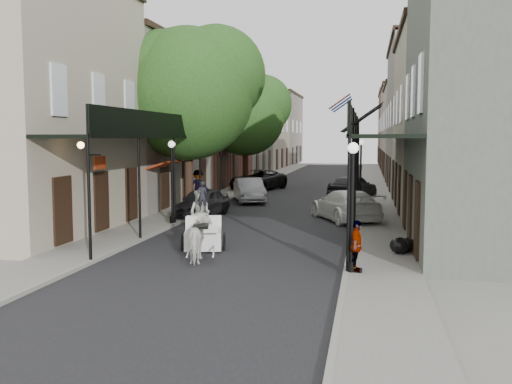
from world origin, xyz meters
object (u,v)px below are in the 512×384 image
at_px(pedestrian_sidewalk_right, 356,246).
at_px(car_right_near, 345,205).
at_px(lamppost_left, 172,180).
at_px(horse, 201,238).
at_px(pedestrian_sidewalk_left, 198,186).
at_px(carriage, 204,221).
at_px(car_left_far, 258,180).
at_px(lamppost_right_near, 352,205).
at_px(car_left_mid, 249,190).
at_px(tree_near, 196,88).
at_px(car_left_near, 202,202).
at_px(tree_far, 250,113).
at_px(pedestrian_walking, 200,214).
at_px(lamppost_right_far, 361,168).
at_px(car_right_far, 353,186).

distance_m(pedestrian_sidewalk_right, car_right_near, 11.02).
relative_size(lamppost_left, horse, 2.10).
xyz_separation_m(horse, pedestrian_sidewalk_left, (-4.73, 15.30, 0.34)).
height_order(carriage, pedestrian_sidewalk_left, carriage).
distance_m(pedestrian_sidewalk_left, car_left_far, 9.87).
bearing_deg(lamppost_right_near, car_left_mid, 110.59).
bearing_deg(tree_near, car_left_near, -63.10).
distance_m(horse, car_left_near, 10.41).
bearing_deg(car_left_mid, carriage, -103.88).
height_order(pedestrian_sidewalk_right, car_left_mid, pedestrian_sidewalk_right).
xyz_separation_m(pedestrian_sidewalk_right, car_left_far, (-7.83, 26.00, -0.09)).
xyz_separation_m(tree_far, pedestrian_walking, (2.25, -20.90, -4.89)).
xyz_separation_m(pedestrian_sidewalk_left, car_left_far, (1.82, 9.70, -0.31)).
height_order(lamppost_right_far, car_left_far, lamppost_right_far).
relative_size(carriage, pedestrian_sidewalk_right, 1.67).
xyz_separation_m(car_right_near, car_right_far, (0.09, 10.30, 0.04)).
xyz_separation_m(tree_far, lamppost_left, (0.15, -18.18, -3.79)).
height_order(horse, car_right_near, car_right_near).
bearing_deg(pedestrian_sidewalk_right, horse, 81.05).
relative_size(lamppost_left, car_right_near, 0.72).
bearing_deg(tree_near, lamppost_right_far, 43.31).
bearing_deg(car_left_far, carriage, -66.60).
distance_m(car_left_far, car_right_near, 16.60).
height_order(pedestrian_walking, car_right_near, pedestrian_walking).
xyz_separation_m(tree_far, car_left_mid, (1.65, -8.34, -5.10)).
height_order(pedestrian_sidewalk_right, car_right_far, pedestrian_sidewalk_right).
xyz_separation_m(tree_far, car_left_near, (0.65, -15.18, -5.11)).
height_order(pedestrian_walking, pedestrian_sidewalk_left, pedestrian_sidewalk_left).
relative_size(lamppost_right_far, car_left_mid, 0.83).
bearing_deg(lamppost_right_near, car_right_near, 93.05).
height_order(tree_far, car_left_far, tree_far).
bearing_deg(pedestrian_sidewalk_right, pedestrian_sidewalk_left, 33.16).
bearing_deg(car_left_far, pedestrian_sidewalk_left, -83.11).
xyz_separation_m(pedestrian_sidewalk_right, car_left_mid, (-6.83, 17.84, -0.13)).
xyz_separation_m(tree_near, lamppost_left, (0.10, -4.18, -4.44)).
bearing_deg(tree_far, car_right_near, -62.92).
height_order(tree_far, lamppost_left, tree_far).
height_order(pedestrian_sidewalk_right, car_left_far, pedestrian_sidewalk_right).
relative_size(lamppost_right_far, pedestrian_sidewalk_right, 2.49).
xyz_separation_m(lamppost_right_far, carriage, (-5.35, -16.75, -1.08)).
bearing_deg(pedestrian_sidewalk_left, horse, 88.46).
distance_m(pedestrian_sidewalk_left, pedestrian_sidewalk_right, 18.95).
relative_size(pedestrian_walking, car_left_mid, 0.43).
height_order(horse, car_left_mid, horse).
height_order(tree_far, horse, tree_far).
xyz_separation_m(horse, car_left_mid, (-1.91, 16.84, -0.01)).
bearing_deg(lamppost_left, car_right_near, 21.51).
bearing_deg(lamppost_right_far, car_right_near, -93.73).
relative_size(pedestrian_sidewalk_right, car_left_far, 0.27).
height_order(horse, car_right_far, car_right_far).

